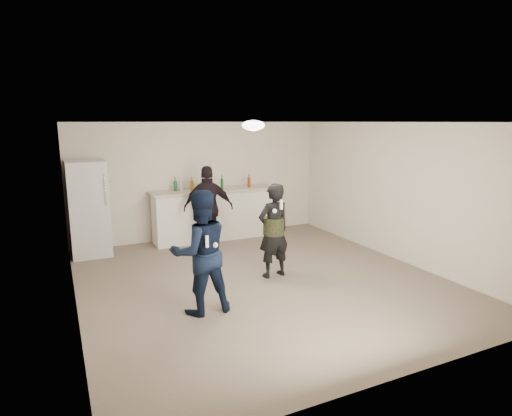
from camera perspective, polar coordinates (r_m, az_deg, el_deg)
name	(u,v)px	position (r m, az deg, el deg)	size (l,w,h in m)	color
floor	(261,280)	(6.99, 0.71, -9.58)	(6.00, 6.00, 0.00)	#6B5B4C
ceiling	(262,122)	(6.52, 0.76, 11.38)	(6.00, 6.00, 0.00)	silver
wall_back	(201,180)	(9.40, -7.32, 3.67)	(6.00, 6.00, 0.00)	beige
wall_front	(402,259)	(4.24, 18.92, -6.47)	(6.00, 6.00, 0.00)	beige
wall_left	(69,221)	(6.00, -23.62, -1.64)	(6.00, 6.00, 0.00)	beige
wall_right	(397,192)	(8.21, 18.27, 2.06)	(6.00, 6.00, 0.00)	beige
counter	(214,215)	(9.27, -5.56, -0.95)	(2.60, 0.56, 1.05)	silver
counter_top	(214,190)	(9.17, -5.62, 2.38)	(2.68, 0.64, 0.04)	#C2B696
fridge	(89,209)	(8.63, -21.41, -0.08)	(0.70, 0.70, 1.80)	silver
fridge_handle	(105,189)	(8.22, -19.48, 2.35)	(0.02, 0.02, 0.60)	silver
ceiling_dome	(253,125)	(6.79, -0.37, 10.96)	(0.36, 0.36, 0.16)	white
shaker	(202,185)	(9.21, -7.16, 3.04)	(0.08, 0.08, 0.17)	silver
man	(200,252)	(5.67, -7.43, -5.89)	(0.81, 0.63, 1.66)	#0F2142
woman	(274,231)	(6.93, 2.36, -3.03)	(0.57, 0.37, 1.55)	black
camo_shorts	(274,226)	(6.92, 2.36, -2.43)	(0.34, 0.34, 0.28)	#323B1A
spectator	(209,208)	(8.50, -6.35, 0.01)	(0.98, 0.41, 1.67)	black
remote_man	(207,241)	(5.35, -6.57, -4.45)	(0.04, 0.04, 0.15)	silver
nunchuk_man	(215,245)	(5.43, -5.45, -4.94)	(0.07, 0.07, 0.07)	silver
remote_woman	(281,205)	(6.61, 3.39, 0.47)	(0.04, 0.04, 0.15)	white
nunchuk_woman	(275,211)	(6.61, 2.50, -0.41)	(0.07, 0.07, 0.07)	white
bottle_cluster	(205,185)	(9.11, -6.79, 3.08)	(1.69, 0.35, 0.24)	#175119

